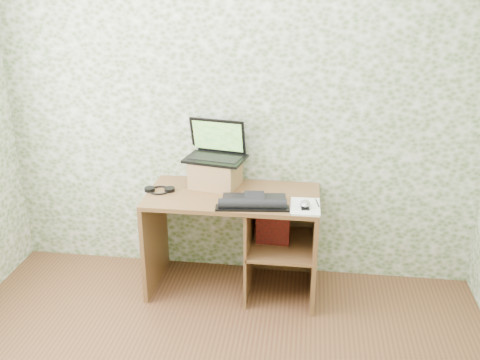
# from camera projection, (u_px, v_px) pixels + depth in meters

# --- Properties ---
(wall_back) EXTENTS (3.50, 0.00, 3.50)m
(wall_back) POSITION_uv_depth(u_px,v_px,m) (239.00, 107.00, 3.81)
(wall_back) COLOR white
(wall_back) RESTS_ON ground
(desk) EXTENTS (1.20, 0.60, 0.75)m
(desk) POSITION_uv_depth(u_px,v_px,m) (244.00, 228.00, 3.84)
(desk) COLOR brown
(desk) RESTS_ON floor
(riser) EXTENTS (0.37, 0.33, 0.20)m
(riser) POSITION_uv_depth(u_px,v_px,m) (216.00, 173.00, 3.84)
(riser) COLOR #9A7945
(riser) RESTS_ON desk
(laptop) EXTENTS (0.46, 0.36, 0.28)m
(laptop) POSITION_uv_depth(u_px,v_px,m) (216.00, 150.00, 3.82)
(laptop) COLOR black
(laptop) RESTS_ON riser
(keyboard) EXTENTS (0.49, 0.29, 0.07)m
(keyboard) POSITION_uv_depth(u_px,v_px,m) (253.00, 202.00, 3.55)
(keyboard) COLOR black
(keyboard) RESTS_ON desk
(headphones) EXTENTS (0.22, 0.17, 0.03)m
(headphones) POSITION_uv_depth(u_px,v_px,m) (160.00, 190.00, 3.78)
(headphones) COLOR black
(headphones) RESTS_ON desk
(notepad) EXTENTS (0.20, 0.28, 0.01)m
(notepad) POSITION_uv_depth(u_px,v_px,m) (305.00, 207.00, 3.52)
(notepad) COLOR white
(notepad) RESTS_ON desk
(mouse) EXTENTS (0.07, 0.11, 0.03)m
(mouse) POSITION_uv_depth(u_px,v_px,m) (305.00, 205.00, 3.48)
(mouse) COLOR #B8B8BB
(mouse) RESTS_ON notepad
(pen) EXTENTS (0.03, 0.12, 0.01)m
(pen) POSITION_uv_depth(u_px,v_px,m) (317.00, 203.00, 3.55)
(pen) COLOR black
(pen) RESTS_ON notepad
(red_box) EXTENTS (0.24, 0.08, 0.28)m
(red_box) POSITION_uv_depth(u_px,v_px,m) (273.00, 225.00, 3.77)
(red_box) COLOR maroon
(red_box) RESTS_ON desk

